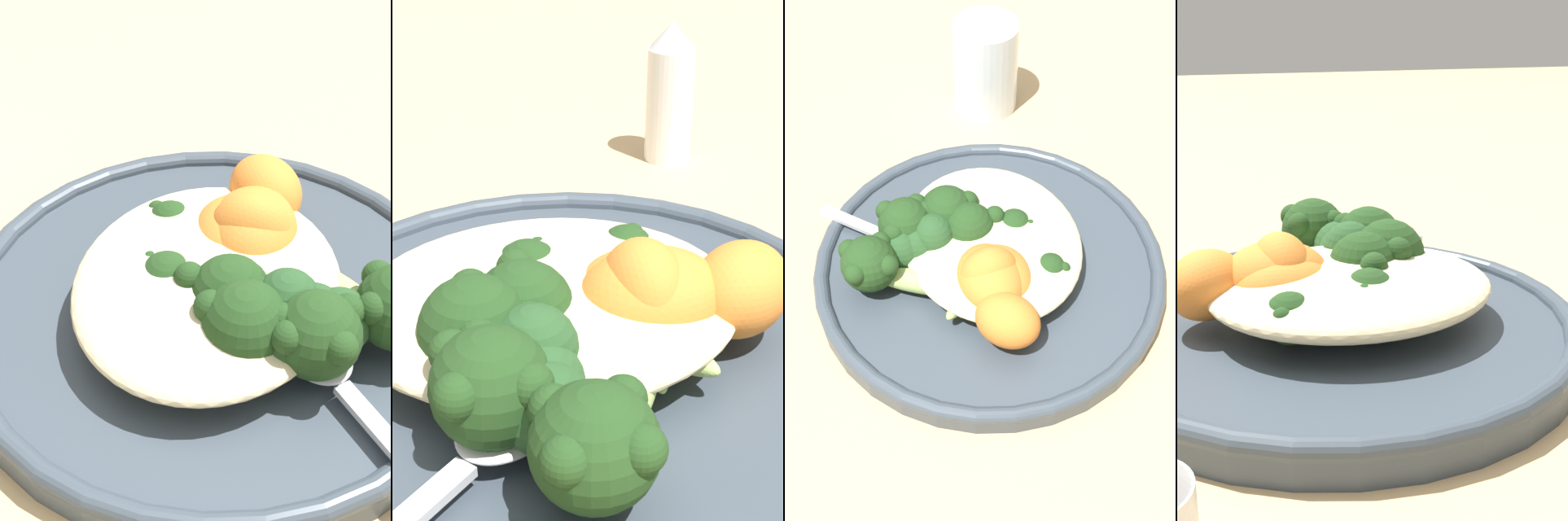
% 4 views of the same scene
% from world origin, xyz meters
% --- Properties ---
extents(ground_plane, '(4.00, 4.00, 0.00)m').
position_xyz_m(ground_plane, '(0.00, 0.00, 0.00)').
color(ground_plane, tan).
extents(plate, '(0.27, 0.27, 0.02)m').
position_xyz_m(plate, '(0.02, 0.01, 0.01)').
color(plate, '#38424C').
rests_on(plate, ground_plane).
extents(quinoa_mound, '(0.16, 0.14, 0.03)m').
position_xyz_m(quinoa_mound, '(0.01, 0.01, 0.04)').
color(quinoa_mound, beige).
rests_on(quinoa_mound, plate).
extents(broccoli_stalk_0, '(0.03, 0.10, 0.03)m').
position_xyz_m(broccoli_stalk_0, '(0.05, 0.03, 0.03)').
color(broccoli_stalk_0, '#9EBC66').
rests_on(broccoli_stalk_0, plate).
extents(broccoli_stalk_1, '(0.09, 0.10, 0.03)m').
position_xyz_m(broccoli_stalk_1, '(0.02, 0.02, 0.03)').
color(broccoli_stalk_1, '#9EBC66').
rests_on(broccoli_stalk_1, plate).
extents(broccoli_stalk_2, '(0.09, 0.06, 0.04)m').
position_xyz_m(broccoli_stalk_2, '(0.01, 0.00, 0.04)').
color(broccoli_stalk_2, '#9EBC66').
rests_on(broccoli_stalk_2, plate).
extents(broccoli_stalk_3, '(0.10, 0.05, 0.04)m').
position_xyz_m(broccoli_stalk_3, '(-0.01, -0.01, 0.04)').
color(broccoli_stalk_3, '#9EBC66').
rests_on(broccoli_stalk_3, plate).
extents(broccoli_stalk_4, '(0.10, 0.06, 0.04)m').
position_xyz_m(broccoli_stalk_4, '(-0.01, -0.04, 0.04)').
color(broccoli_stalk_4, '#9EBC66').
rests_on(broccoli_stalk_4, plate).
extents(broccoli_stalk_5, '(0.07, 0.10, 0.04)m').
position_xyz_m(broccoli_stalk_5, '(0.02, -0.07, 0.04)').
color(broccoli_stalk_5, '#9EBC66').
rests_on(broccoli_stalk_5, plate).
extents(sweet_potato_chunk_0, '(0.06, 0.06, 0.04)m').
position_xyz_m(sweet_potato_chunk_0, '(0.09, 0.00, 0.04)').
color(sweet_potato_chunk_0, orange).
rests_on(sweet_potato_chunk_0, plate).
extents(sweet_potato_chunk_1, '(0.04, 0.05, 0.05)m').
position_xyz_m(sweet_potato_chunk_1, '(0.05, 0.00, 0.04)').
color(sweet_potato_chunk_1, orange).
rests_on(sweet_potato_chunk_1, plate).
extents(sweet_potato_chunk_2, '(0.06, 0.05, 0.03)m').
position_xyz_m(sweet_potato_chunk_2, '(0.05, 0.01, 0.04)').
color(sweet_potato_chunk_2, orange).
rests_on(sweet_potato_chunk_2, plate).
extents(sweet_potato_chunk_3, '(0.06, 0.05, 0.04)m').
position_xyz_m(sweet_potato_chunk_3, '(0.05, 0.00, 0.04)').
color(sweet_potato_chunk_3, orange).
rests_on(sweet_potato_chunk_3, plate).
extents(kale_tuft, '(0.06, 0.06, 0.04)m').
position_xyz_m(kale_tuft, '(-0.01, -0.04, 0.04)').
color(kale_tuft, '#234723').
rests_on(kale_tuft, plate).
extents(spoon, '(0.09, 0.09, 0.01)m').
position_xyz_m(spoon, '(-0.02, -0.05, 0.03)').
color(spoon, silver).
rests_on(spoon, plate).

